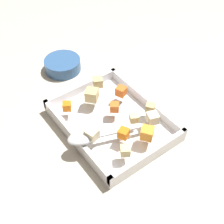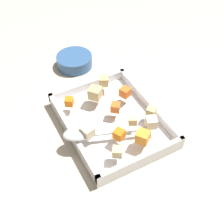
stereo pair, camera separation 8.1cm
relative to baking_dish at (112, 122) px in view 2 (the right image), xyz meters
name	(u,v)px [view 2 (the right image)]	position (x,y,z in m)	size (l,w,h in m)	color
ground_plane	(109,126)	(0.00, -0.01, -0.01)	(4.00, 4.00, 0.00)	#BCB29E
baking_dish	(112,122)	(0.00, 0.00, 0.00)	(0.32, 0.25, 0.04)	silver
carrot_chunk_corner_nw	(115,107)	(-0.01, 0.02, 0.04)	(0.02, 0.02, 0.02)	orange
carrot_chunk_far_left	(119,134)	(0.08, -0.02, 0.04)	(0.02, 0.02, 0.02)	orange
carrot_chunk_far_right	(69,102)	(-0.09, -0.09, 0.04)	(0.02, 0.02, 0.02)	orange
carrot_chunk_near_right	(143,137)	(0.12, 0.02, 0.05)	(0.03, 0.03, 0.03)	orange
carrot_chunk_near_spoon	(125,92)	(-0.05, 0.07, 0.04)	(0.03, 0.03, 0.03)	orange
potato_chunk_corner_se	(133,120)	(0.05, 0.03, 0.04)	(0.02, 0.02, 0.02)	#E0CC89
potato_chunk_mid_right	(151,122)	(0.08, 0.07, 0.04)	(0.03, 0.03, 0.03)	beige
potato_chunk_center	(117,152)	(0.12, -0.05, 0.04)	(0.02, 0.02, 0.02)	#E0CC89
potato_chunk_mid_left	(151,112)	(0.05, 0.09, 0.04)	(0.02, 0.02, 0.02)	tan
potato_chunk_rim_edge	(95,93)	(-0.08, -0.01, 0.05)	(0.03, 0.03, 0.03)	tan
potato_chunk_heap_side	(88,132)	(0.04, -0.09, 0.04)	(0.03, 0.03, 0.03)	beige
potato_chunk_back_center	(104,81)	(-0.12, 0.04, 0.04)	(0.03, 0.03, 0.03)	tan
serving_spoon	(83,134)	(0.03, -0.10, 0.04)	(0.11, 0.24, 0.02)	silver
small_prep_bowl	(75,61)	(-0.30, 0.02, 0.01)	(0.12, 0.12, 0.04)	#33598C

